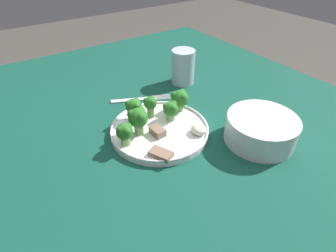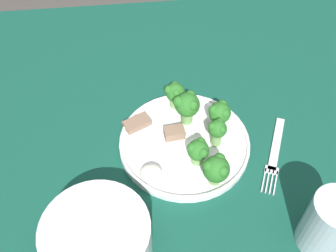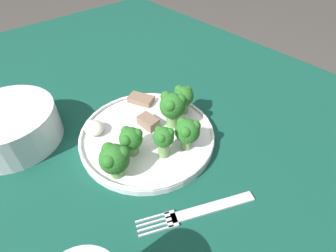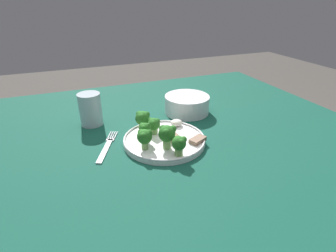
{
  "view_description": "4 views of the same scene",
  "coord_description": "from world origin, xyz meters",
  "views": [
    {
      "loc": [
        0.43,
        -0.32,
        1.14
      ],
      "look_at": [
        0.02,
        -0.05,
        0.77
      ],
      "focal_mm": 28.0,
      "sensor_mm": 36.0,
      "label": 1
    },
    {
      "loc": [
        0.07,
        0.38,
        1.32
      ],
      "look_at": [
        0.02,
        -0.06,
        0.79
      ],
      "focal_mm": 42.0,
      "sensor_mm": 36.0,
      "label": 2
    },
    {
      "loc": [
        -0.28,
        0.14,
        1.08
      ],
      "look_at": [
        -0.03,
        -0.09,
        0.77
      ],
      "focal_mm": 28.0,
      "sensor_mm": 36.0,
      "label": 3
    },
    {
      "loc": [
        -0.24,
        -0.68,
        1.13
      ],
      "look_at": [
        0.02,
        -0.03,
        0.77
      ],
      "focal_mm": 28.0,
      "sensor_mm": 36.0,
      "label": 4
    }
  ],
  "objects": [
    {
      "name": "table",
      "position": [
        0.0,
        0.0,
        0.65
      ],
      "size": [
        1.34,
        1.08,
        0.74
      ],
      "color": "#114738",
      "rests_on": "ground_plane"
    },
    {
      "name": "dinner_plate",
      "position": [
        -0.01,
        -0.06,
        0.74
      ],
      "size": [
        0.24,
        0.24,
        0.02
      ],
      "color": "white",
      "rests_on": "table"
    },
    {
      "name": "fork",
      "position": [
        -0.17,
        -0.02,
        0.74
      ],
      "size": [
        0.09,
        0.17,
        0.0
      ],
      "color": "silver",
      "rests_on": "table"
    },
    {
      "name": "cream_bowl",
      "position": [
        0.15,
        0.12,
        0.77
      ],
      "size": [
        0.16,
        0.16,
        0.06
      ],
      "color": "silver",
      "rests_on": "table"
    },
    {
      "name": "drinking_glass",
      "position": [
        -0.19,
        0.15,
        0.78
      ],
      "size": [
        0.07,
        0.07,
        0.11
      ],
      "color": "#B2C1CC",
      "rests_on": "table"
    },
    {
      "name": "broccoli_floret_near_rim_left",
      "position": [
        -0.07,
        -0.09,
        0.79
      ],
      "size": [
        0.04,
        0.04,
        0.06
      ],
      "color": "#709E56",
      "rests_on": "dinner_plate"
    },
    {
      "name": "broccoli_floret_center_left",
      "position": [
        -0.02,
        -0.11,
        0.79
      ],
      "size": [
        0.05,
        0.05,
        0.07
      ],
      "color": "#709E56",
      "rests_on": "dinner_plate"
    },
    {
      "name": "broccoli_floret_back_left",
      "position": [
        -0.02,
        -0.01,
        0.78
      ],
      "size": [
        0.04,
        0.04,
        0.05
      ],
      "color": "#709E56",
      "rests_on": "dinner_plate"
    },
    {
      "name": "broccoli_floret_front_left",
      "position": [
        -0.06,
        -0.05,
        0.79
      ],
      "size": [
        0.03,
        0.03,
        0.06
      ],
      "color": "#709E56",
      "rests_on": "dinner_plate"
    },
    {
      "name": "broccoli_floret_center_back",
      "position": [
        0.0,
        -0.15,
        0.78
      ],
      "size": [
        0.04,
        0.04,
        0.05
      ],
      "color": "#709E56",
      "rests_on": "dinner_plate"
    },
    {
      "name": "broccoli_floret_mid_cluster",
      "position": [
        -0.04,
        0.03,
        0.78
      ],
      "size": [
        0.05,
        0.05,
        0.06
      ],
      "color": "#709E56",
      "rests_on": "dinner_plate"
    },
    {
      "name": "meat_slice_front_slice",
      "position": [
        0.01,
        -0.07,
        0.76
      ],
      "size": [
        0.04,
        0.03,
        0.02
      ],
      "color": "#846651",
      "rests_on": "dinner_plate"
    },
    {
      "name": "meat_slice_middle_slice",
      "position": [
        0.08,
        -0.11,
        0.75
      ],
      "size": [
        0.06,
        0.05,
        0.01
      ],
      "color": "#846651",
      "rests_on": "dinner_plate"
    },
    {
      "name": "sauce_dollop",
      "position": [
        0.06,
        0.01,
        0.76
      ],
      "size": [
        0.04,
        0.03,
        0.02
      ],
      "color": "silver",
      "rests_on": "dinner_plate"
    }
  ]
}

